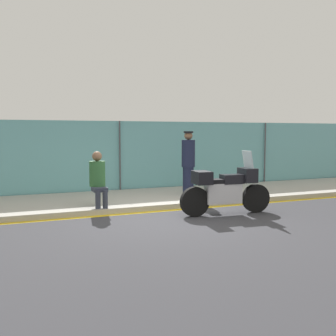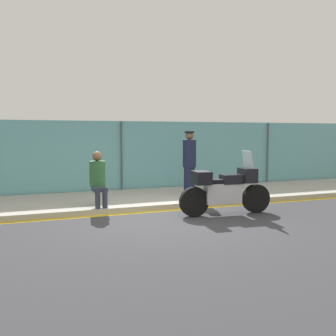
% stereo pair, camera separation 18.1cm
% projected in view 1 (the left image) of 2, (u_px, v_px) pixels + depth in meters
% --- Properties ---
extents(ground_plane, '(120.00, 120.00, 0.00)m').
position_uv_depth(ground_plane, '(169.00, 220.00, 8.77)').
color(ground_plane, '#38383D').
extents(sidewalk, '(40.96, 3.01, 0.14)m').
position_uv_depth(sidewalk, '(134.00, 199.00, 11.12)').
color(sidewalk, '#ADA89E').
rests_on(sidewalk, ground_plane).
extents(curb_paint_stripe, '(40.96, 0.18, 0.01)m').
position_uv_depth(curb_paint_stripe, '(154.00, 212.00, 9.66)').
color(curb_paint_stripe, gold).
rests_on(curb_paint_stripe, ground_plane).
extents(storefront_fence, '(38.92, 0.17, 2.31)m').
position_uv_depth(storefront_fence, '(119.00, 158.00, 12.50)').
color(storefront_fence, '#6BB2B7').
rests_on(storefront_fence, ground_plane).
extents(motorcycle, '(2.30, 0.61, 1.51)m').
position_uv_depth(motorcycle, '(225.00, 189.00, 9.30)').
color(motorcycle, black).
rests_on(motorcycle, ground_plane).
extents(officer_standing, '(0.39, 0.39, 1.85)m').
position_uv_depth(officer_standing, '(188.00, 162.00, 11.55)').
color(officer_standing, '#191E38').
rests_on(officer_standing, sidewalk).
extents(person_seated_on_curb, '(0.39, 0.69, 1.35)m').
position_uv_depth(person_seated_on_curb, '(98.00, 176.00, 9.63)').
color(person_seated_on_curb, '#2D3342').
rests_on(person_seated_on_curb, sidewalk).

